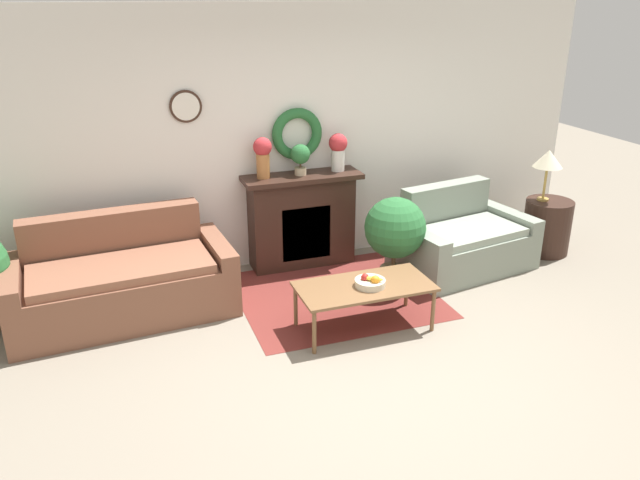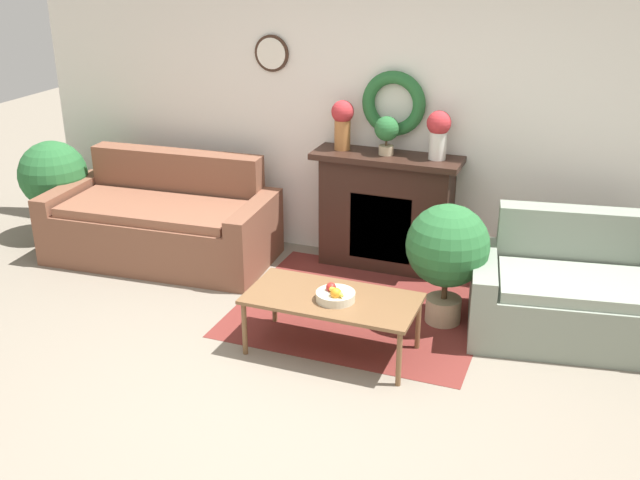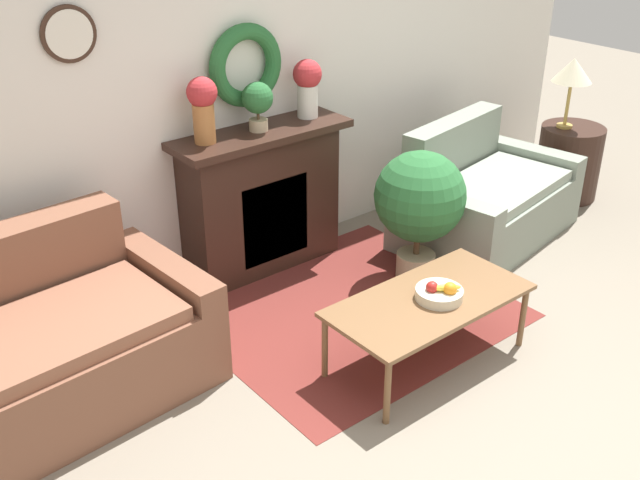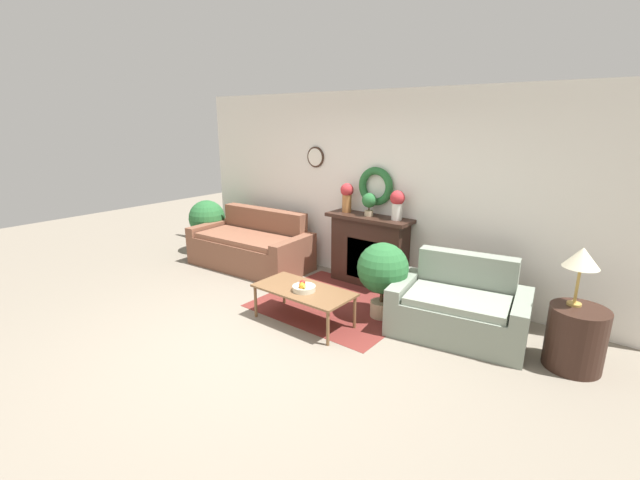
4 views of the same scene
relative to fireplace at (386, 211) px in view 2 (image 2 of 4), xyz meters
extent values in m
plane|color=gray|center=(-0.04, -2.27, -0.51)|extent=(16.00, 16.00, 0.00)
cube|color=maroon|center=(0.07, -0.84, -0.51)|extent=(1.88, 1.68, 0.01)
cube|color=white|center=(-0.04, 0.21, 0.84)|extent=(6.80, 0.06, 2.70)
cylinder|color=#382319|center=(-1.11, 0.16, 1.24)|extent=(0.31, 0.02, 0.31)
cylinder|color=white|center=(-1.11, 0.15, 1.24)|extent=(0.27, 0.01, 0.27)
torus|color=#286633|center=(0.00, 0.12, 0.90)|extent=(0.54, 0.11, 0.54)
cube|color=#331E16|center=(0.00, 0.01, -0.03)|extent=(1.11, 0.34, 0.96)
cube|color=black|center=(0.00, -0.15, -0.10)|extent=(0.53, 0.02, 0.58)
cube|color=orange|center=(0.00, -0.16, -0.18)|extent=(0.42, 0.01, 0.32)
cube|color=#331E16|center=(0.00, -0.03, 0.48)|extent=(1.25, 0.41, 0.05)
cube|color=brown|center=(-1.89, -0.65, -0.28)|extent=(1.67, 0.86, 0.46)
cube|color=brown|center=(-1.93, -0.18, -0.07)|extent=(1.63, 0.32, 0.89)
cube|color=brown|center=(-2.79, -0.61, -0.21)|extent=(0.24, 0.96, 0.60)
cube|color=brown|center=(-1.01, -0.49, -0.21)|extent=(0.24, 0.96, 0.60)
cube|color=brown|center=(-1.89, -0.65, -0.01)|extent=(1.60, 0.79, 0.08)
cube|color=gray|center=(1.61, -0.78, -0.31)|extent=(1.18, 0.85, 0.41)
cube|color=gray|center=(1.53, -0.35, -0.09)|extent=(1.10, 0.37, 0.85)
cube|color=gray|center=(0.98, -0.79, -0.24)|extent=(0.31, 0.89, 0.55)
cube|color=gray|center=(1.61, -0.78, -0.07)|extent=(1.13, 0.79, 0.08)
cube|color=brown|center=(0.07, -1.52, -0.11)|extent=(1.18, 0.58, 0.03)
cylinder|color=brown|center=(-0.48, -1.77, -0.32)|extent=(0.04, 0.04, 0.40)
cylinder|color=brown|center=(0.62, -1.77, -0.32)|extent=(0.04, 0.04, 0.40)
cylinder|color=brown|center=(-0.48, -1.27, -0.32)|extent=(0.04, 0.04, 0.40)
cylinder|color=brown|center=(0.62, -1.27, -0.32)|extent=(0.04, 0.04, 0.40)
cylinder|color=beige|center=(0.11, -1.55, -0.06)|extent=(0.27, 0.27, 0.06)
sphere|color=#B2231E|center=(0.07, -1.53, -0.01)|extent=(0.07, 0.07, 0.07)
sphere|color=orange|center=(0.13, -1.61, -0.01)|extent=(0.08, 0.08, 0.08)
ellipsoid|color=yellow|center=(0.12, -1.59, -0.01)|extent=(0.16, 0.13, 0.04)
cylinder|color=#AD6B38|center=(-0.40, 0.01, 0.63)|extent=(0.14, 0.14, 0.25)
sphere|color=#B72D33|center=(-0.40, 0.01, 0.82)|extent=(0.19, 0.19, 0.19)
cylinder|color=silver|center=(0.41, 0.01, 0.61)|extent=(0.14, 0.14, 0.22)
sphere|color=#B72D33|center=(0.41, 0.01, 0.80)|extent=(0.20, 0.20, 0.20)
cylinder|color=tan|center=(-0.01, -0.01, 0.54)|extent=(0.12, 0.12, 0.08)
cylinder|color=#4C3823|center=(-0.01, -0.01, 0.60)|extent=(0.02, 0.02, 0.06)
sphere|color=#286633|center=(-0.01, -0.01, 0.72)|extent=(0.20, 0.20, 0.20)
cylinder|color=tan|center=(-3.10, -0.45, -0.43)|extent=(0.28, 0.28, 0.18)
cylinder|color=#4C3823|center=(-3.10, -0.45, -0.25)|extent=(0.04, 0.04, 0.17)
sphere|color=#286633|center=(-3.10, -0.45, 0.11)|extent=(0.63, 0.63, 0.63)
cylinder|color=tan|center=(0.70, -0.81, -0.42)|extent=(0.26, 0.26, 0.19)
cylinder|color=#4C3823|center=(0.70, -0.81, -0.24)|extent=(0.04, 0.04, 0.17)
sphere|color=#286633|center=(0.70, -0.81, 0.11)|extent=(0.61, 0.61, 0.61)
camera|label=1|loc=(-1.94, -5.96, 2.28)|focal=35.00mm
camera|label=2|loc=(1.63, -5.80, 2.21)|focal=42.00mm
camera|label=3|loc=(-2.64, -3.89, 2.11)|focal=42.00mm
camera|label=4|loc=(3.08, -5.00, 1.80)|focal=24.00mm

